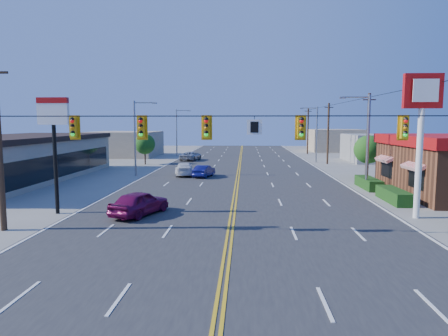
{
  "coord_description": "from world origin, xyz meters",
  "views": [
    {
      "loc": [
        0.75,
        -19.99,
        5.64
      ],
      "look_at": [
        -0.88,
        10.58,
        2.2
      ],
      "focal_mm": 32.0,
      "sensor_mm": 36.0,
      "label": 1
    }
  ],
  "objects_px": {
    "car_magenta": "(140,204)",
    "car_white": "(184,170)",
    "pizza_hut_sign": "(54,131)",
    "car_blue": "(204,172)",
    "car_silver": "(191,156)",
    "signal_span": "(228,138)",
    "kfc_pylon": "(421,116)"
  },
  "relations": [
    {
      "from": "pizza_hut_sign",
      "to": "car_blue",
      "type": "distance_m",
      "value": 19.34
    },
    {
      "from": "signal_span",
      "to": "car_magenta",
      "type": "height_order",
      "value": "signal_span"
    },
    {
      "from": "kfc_pylon",
      "to": "car_silver",
      "type": "xyz_separation_m",
      "value": [
        -18.44,
        35.6,
        -5.37
      ]
    },
    {
      "from": "signal_span",
      "to": "car_white",
      "type": "height_order",
      "value": "signal_span"
    },
    {
      "from": "kfc_pylon",
      "to": "car_blue",
      "type": "relative_size",
      "value": 2.28
    },
    {
      "from": "kfc_pylon",
      "to": "car_white",
      "type": "relative_size",
      "value": 1.82
    },
    {
      "from": "car_magenta",
      "to": "car_white",
      "type": "height_order",
      "value": "car_magenta"
    },
    {
      "from": "car_blue",
      "to": "signal_span",
      "type": "bearing_deg",
      "value": 112.72
    },
    {
      "from": "signal_span",
      "to": "car_magenta",
      "type": "xyz_separation_m",
      "value": [
        -5.56,
        3.65,
        -4.13
      ]
    },
    {
      "from": "kfc_pylon",
      "to": "car_blue",
      "type": "distance_m",
      "value": 23.2
    },
    {
      "from": "pizza_hut_sign",
      "to": "car_magenta",
      "type": "relative_size",
      "value": 1.55
    },
    {
      "from": "signal_span",
      "to": "car_blue",
      "type": "height_order",
      "value": "signal_span"
    },
    {
      "from": "car_magenta",
      "to": "car_white",
      "type": "relative_size",
      "value": 0.94
    },
    {
      "from": "car_magenta",
      "to": "car_blue",
      "type": "relative_size",
      "value": 1.18
    },
    {
      "from": "signal_span",
      "to": "car_magenta",
      "type": "bearing_deg",
      "value": 146.7
    },
    {
      "from": "pizza_hut_sign",
      "to": "car_white",
      "type": "xyz_separation_m",
      "value": [
        5.19,
        18.29,
        -4.5
      ]
    },
    {
      "from": "car_blue",
      "to": "car_white",
      "type": "distance_m",
      "value": 2.5
    },
    {
      "from": "signal_span",
      "to": "pizza_hut_sign",
      "type": "distance_m",
      "value": 11.6
    },
    {
      "from": "kfc_pylon",
      "to": "car_magenta",
      "type": "bearing_deg",
      "value": -178.8
    },
    {
      "from": "signal_span",
      "to": "car_silver",
      "type": "xyz_separation_m",
      "value": [
        -7.32,
        39.6,
        -4.22
      ]
    },
    {
      "from": "car_magenta",
      "to": "car_white",
      "type": "xyz_separation_m",
      "value": [
        -0.13,
        18.64,
        -0.07
      ]
    },
    {
      "from": "car_white",
      "to": "car_silver",
      "type": "distance_m",
      "value": 17.38
    },
    {
      "from": "signal_span",
      "to": "car_silver",
      "type": "distance_m",
      "value": 40.49
    },
    {
      "from": "kfc_pylon",
      "to": "pizza_hut_sign",
      "type": "distance_m",
      "value": 22.02
    },
    {
      "from": "pizza_hut_sign",
      "to": "car_silver",
      "type": "relative_size",
      "value": 1.42
    },
    {
      "from": "car_magenta",
      "to": "pizza_hut_sign",
      "type": "bearing_deg",
      "value": 17.65
    },
    {
      "from": "signal_span",
      "to": "kfc_pylon",
      "type": "distance_m",
      "value": 11.87
    },
    {
      "from": "car_blue",
      "to": "car_white",
      "type": "relative_size",
      "value": 0.8
    },
    {
      "from": "signal_span",
      "to": "kfc_pylon",
      "type": "xyz_separation_m",
      "value": [
        11.12,
        4.0,
        1.16
      ]
    },
    {
      "from": "signal_span",
      "to": "car_silver",
      "type": "bearing_deg",
      "value": 100.48
    },
    {
      "from": "car_blue",
      "to": "car_silver",
      "type": "height_order",
      "value": "car_silver"
    },
    {
      "from": "car_blue",
      "to": "car_magenta",
      "type": "bearing_deg",
      "value": 96.65
    }
  ]
}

